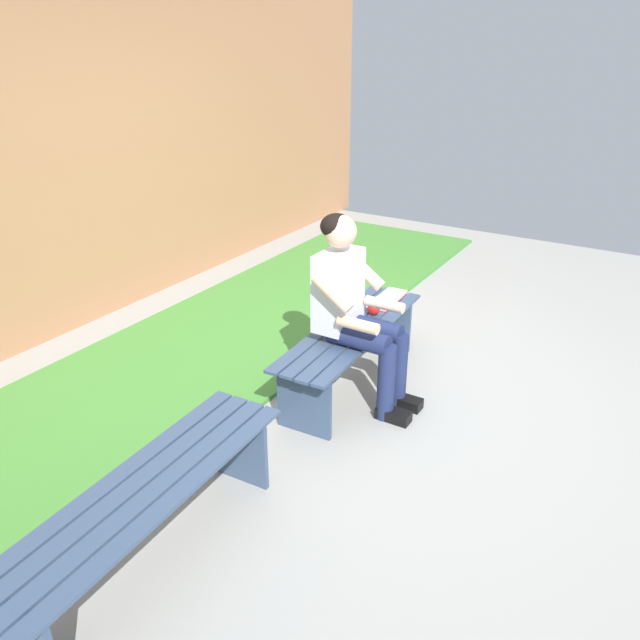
{
  "coord_description": "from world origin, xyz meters",
  "views": [
    {
      "loc": [
        3.28,
        1.76,
        2.2
      ],
      "look_at": [
        0.65,
        0.15,
        0.78
      ],
      "focal_mm": 34.78,
      "sensor_mm": 36.0,
      "label": 1
    }
  ],
  "objects_px": {
    "bench_near": "(351,342)",
    "person_seated": "(355,305)",
    "bench_far": "(147,505)",
    "book_open": "(387,299)",
    "apple": "(374,309)"
  },
  "relations": [
    {
      "from": "bench_far",
      "to": "apple",
      "type": "xyz_separation_m",
      "value": [
        -2.13,
        0.03,
        0.15
      ]
    },
    {
      "from": "bench_near",
      "to": "apple",
      "type": "distance_m",
      "value": 0.31
    },
    {
      "from": "bench_far",
      "to": "person_seated",
      "type": "xyz_separation_m",
      "value": [
        -1.71,
        0.1,
        0.35
      ]
    },
    {
      "from": "bench_near",
      "to": "bench_far",
      "type": "distance_m",
      "value": 1.86
    },
    {
      "from": "bench_far",
      "to": "book_open",
      "type": "distance_m",
      "value": 2.41
    },
    {
      "from": "book_open",
      "to": "apple",
      "type": "bearing_deg",
      "value": 2.45
    },
    {
      "from": "bench_near",
      "to": "bench_far",
      "type": "bearing_deg",
      "value": -0.0
    },
    {
      "from": "apple",
      "to": "book_open",
      "type": "relative_size",
      "value": 0.21
    },
    {
      "from": "bench_far",
      "to": "book_open",
      "type": "height_order",
      "value": "book_open"
    },
    {
      "from": "bench_near",
      "to": "person_seated",
      "type": "bearing_deg",
      "value": 32.68
    },
    {
      "from": "bench_near",
      "to": "apple",
      "type": "height_order",
      "value": "apple"
    },
    {
      "from": "bench_far",
      "to": "person_seated",
      "type": "bearing_deg",
      "value": 176.68
    },
    {
      "from": "bench_near",
      "to": "person_seated",
      "type": "height_order",
      "value": "person_seated"
    },
    {
      "from": "person_seated",
      "to": "apple",
      "type": "height_order",
      "value": "person_seated"
    },
    {
      "from": "person_seated",
      "to": "apple",
      "type": "distance_m",
      "value": 0.47
    }
  ]
}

